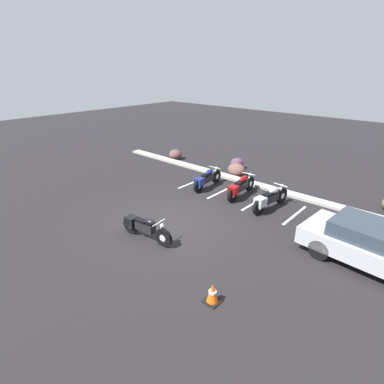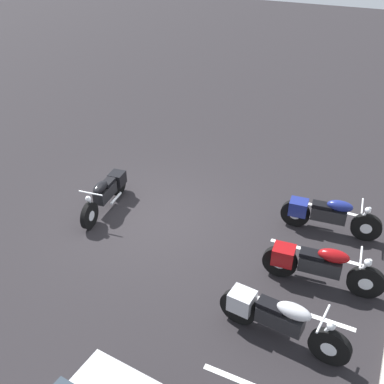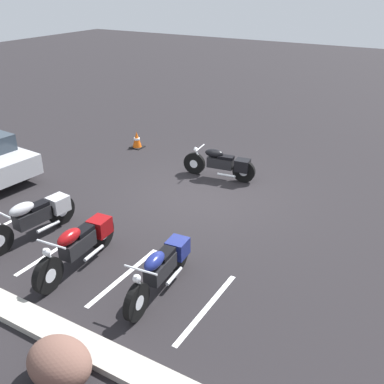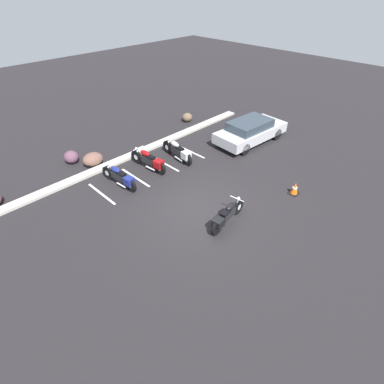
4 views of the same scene
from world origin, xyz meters
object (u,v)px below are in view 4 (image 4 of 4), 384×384
at_px(parked_bike_2, 178,151).
at_px(car_silver, 250,131).
at_px(landscape_rock_1, 93,159).
at_px(parked_bike_1, 149,160).
at_px(parked_bike_0, 120,177).
at_px(traffic_cone, 295,189).
at_px(landscape_rock_3, 187,117).
at_px(motorcycle_black_featured, 227,215).
at_px(landscape_rock_0, 71,157).

height_order(parked_bike_2, car_silver, car_silver).
bearing_deg(landscape_rock_1, parked_bike_1, -52.92).
bearing_deg(landscape_rock_1, car_silver, -27.79).
bearing_deg(car_silver, landscape_rock_1, 156.51).
bearing_deg(car_silver, parked_bike_0, 173.13).
height_order(parked_bike_1, car_silver, car_silver).
xyz_separation_m(parked_bike_1, traffic_cone, (3.12, -5.99, -0.23)).
xyz_separation_m(car_silver, traffic_cone, (-2.69, -4.31, -0.42)).
bearing_deg(parked_bike_1, traffic_cone, -157.12).
bearing_deg(traffic_cone, parked_bike_1, 117.52).
height_order(car_silver, landscape_rock_1, car_silver).
bearing_deg(parked_bike_1, landscape_rock_3, -66.50).
bearing_deg(landscape_rock_3, parked_bike_2, -139.76).
bearing_deg(traffic_cone, parked_bike_0, 130.25).
bearing_deg(landscape_rock_1, motorcycle_black_featured, -80.46).
bearing_deg(car_silver, landscape_rock_0, 152.99).
distance_m(car_silver, landscape_rock_3, 4.60).
bearing_deg(parked_bike_2, car_silver, -102.26).
height_order(landscape_rock_0, landscape_rock_3, landscape_rock_0).
bearing_deg(traffic_cone, car_silver, 58.04).
bearing_deg(traffic_cone, landscape_rock_3, 75.78).
bearing_deg(landscape_rock_3, motorcycle_black_featured, -126.01).
bearing_deg(car_silver, motorcycle_black_featured, -146.70).
xyz_separation_m(parked_bike_0, parked_bike_1, (1.80, 0.19, 0.02)).
bearing_deg(parked_bike_0, parked_bike_2, -97.38).
bearing_deg(parked_bike_2, landscape_rock_1, 57.90).
distance_m(parked_bike_2, car_silver, 4.43).
height_order(parked_bike_1, landscape_rock_1, parked_bike_1).
relative_size(landscape_rock_0, landscape_rock_3, 1.14).
height_order(parked_bike_1, landscape_rock_0, parked_bike_1).
bearing_deg(landscape_rock_0, landscape_rock_3, -3.01).
xyz_separation_m(landscape_rock_3, traffic_cone, (-2.25, -8.86, -0.02)).
bearing_deg(motorcycle_black_featured, parked_bike_2, 59.75).
distance_m(landscape_rock_0, landscape_rock_1, 1.17).
height_order(motorcycle_black_featured, car_silver, car_silver).
distance_m(car_silver, traffic_cone, 5.09).
xyz_separation_m(parked_bike_0, landscape_rock_1, (0.07, 2.47, -0.13)).
distance_m(motorcycle_black_featured, parked_bike_0, 5.16).
height_order(parked_bike_0, car_silver, car_silver).
relative_size(parked_bike_0, traffic_cone, 4.03).
bearing_deg(parked_bike_1, landscape_rock_1, 32.44).
distance_m(parked_bike_0, parked_bike_2, 3.40).
distance_m(motorcycle_black_featured, landscape_rock_3, 9.94).
bearing_deg(parked_bike_2, traffic_cone, -159.21).
xyz_separation_m(parked_bike_1, car_silver, (5.81, -1.69, 0.20)).
bearing_deg(motorcycle_black_featured, landscape_rock_0, 95.47).
xyz_separation_m(parked_bike_2, landscape_rock_3, (3.76, 3.18, -0.21)).
distance_m(landscape_rock_0, traffic_cone, 10.76).
relative_size(landscape_rock_0, traffic_cone, 1.39).
distance_m(parked_bike_2, landscape_rock_1, 4.23).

